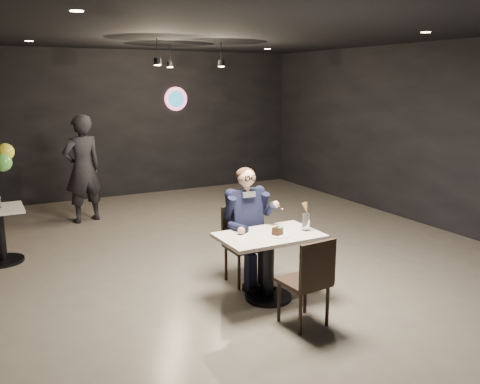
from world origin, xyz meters
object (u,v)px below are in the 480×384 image
side_table (0,234)px  chair_near (304,280)px  chair_far (245,245)px  main_table (269,267)px  passerby (83,169)px  seated_man (245,224)px  sundae_glass (306,222)px

side_table → chair_near: bearing=-52.6°
chair_far → chair_near: (0.00, -1.22, 0.00)m
main_table → side_table: side_table is taller
main_table → passerby: size_ratio=0.60×
seated_man → passerby: passerby is taller
chair_far → sundae_glass: sundae_glass is taller
seated_man → sundae_glass: bearing=-54.8°
chair_near → seated_man: bearing=85.5°
main_table → seated_man: size_ratio=0.76×
main_table → chair_far: (0.00, 0.55, 0.09)m
sundae_glass → seated_man: bearing=125.2°
chair_near → passerby: (-1.15, 4.90, 0.46)m
seated_man → passerby: size_ratio=0.78×
main_table → sundae_glass: (0.44, -0.07, 0.47)m
chair_far → passerby: 3.88m
side_table → passerby: bearing=48.1°
passerby → chair_near: bearing=88.0°
seated_man → side_table: size_ratio=1.84×
main_table → passerby: bearing=105.1°
seated_man → side_table: (-2.55, 2.12, -0.33)m
chair_near → seated_man: (0.00, 1.22, 0.26)m
chair_far → chair_near: 1.22m
chair_near → side_table: bearing=122.9°
seated_man → passerby: bearing=107.3°
chair_near → side_table: size_ratio=1.18×
chair_near → side_table: (-2.55, 3.33, -0.07)m
sundae_glass → chair_near: bearing=-126.1°
main_table → chair_near: 0.67m
main_table → side_table: bearing=133.7°
chair_near → seated_man: seated_man is taller
chair_near → side_table: chair_near is taller
chair_far → chair_near: size_ratio=1.00×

